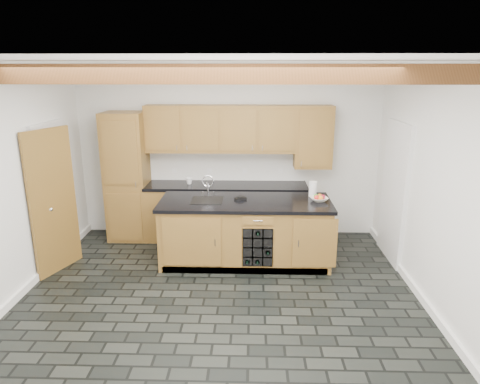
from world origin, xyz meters
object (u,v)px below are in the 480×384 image
Objects in this scene: island at (246,232)px; kitchen_scale at (240,198)px; paper_towel at (313,189)px; fruit_bowl at (319,199)px.

kitchen_scale reaches higher than island.
island is 1.18m from paper_towel.
paper_towel is at bearing 103.81° from fruit_bowl.
kitchen_scale is 1.12m from fruit_bowl.
island is 1.16m from fruit_bowl.
paper_towel is (0.99, 0.27, 0.58)m from island.
paper_towel is at bearing -13.94° from kitchen_scale.
fruit_bowl is at bearing 1.49° from island.
fruit_bowl reaches higher than island.
paper_towel is (-0.06, 0.25, 0.08)m from fruit_bowl.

